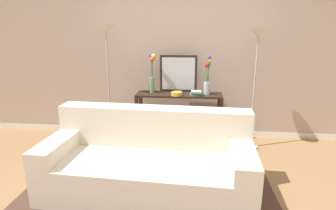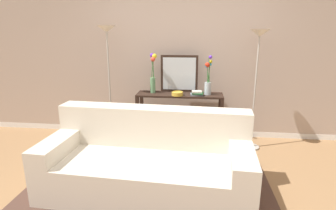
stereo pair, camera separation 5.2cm
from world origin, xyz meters
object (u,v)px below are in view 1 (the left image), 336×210
floor_lamp_left (107,52)px  fruit_bowl (177,94)px  book_stack (196,93)px  book_row_under_console (156,138)px  vase_tall_flowers (152,73)px  couch (149,164)px  console_table (179,109)px  vase_short_flowers (207,81)px  wall_mirror (178,74)px  floor_lamp_right (257,57)px

floor_lamp_left → fruit_bowl: (1.04, -0.02, -0.59)m
book_stack → book_row_under_console: book_stack is taller
floor_lamp_left → vase_tall_flowers: size_ratio=2.98×
vase_tall_flowers → fruit_bowl: bearing=-21.3°
couch → book_stack: 1.49m
vase_tall_flowers → book_stack: (0.68, -0.12, -0.27)m
floor_lamp_left → book_stack: bearing=0.2°
console_table → floor_lamp_left: floor_lamp_left is taller
console_table → book_stack: book_stack is taller
console_table → vase_short_flowers: bearing=-0.9°
couch → fruit_bowl: bearing=80.3°
couch → console_table: (0.25, 1.39, 0.24)m
wall_mirror → vase_short_flowers: 0.48m
fruit_bowl → book_stack: (0.29, 0.03, 0.00)m
floor_lamp_right → book_stack: (-0.83, 0.01, -0.55)m
vase_short_flowers → fruit_bowl: size_ratio=3.45×
floor_lamp_left → book_row_under_console: size_ratio=5.29×
console_table → wall_mirror: bearing=98.0°
vase_short_flowers → fruit_bowl: vase_short_flowers is taller
couch → vase_short_flowers: (0.67, 1.38, 0.69)m
wall_mirror → book_row_under_console: (-0.34, -0.15, -1.02)m
vase_short_flowers → couch: bearing=-115.8°
wall_mirror → console_table: bearing=-82.0°
floor_lamp_left → wall_mirror: 1.13m
wall_mirror → fruit_bowl: bearing=-91.2°
wall_mirror → vase_tall_flowers: (-0.39, -0.12, 0.02)m
floor_lamp_left → book_stack: size_ratio=9.02×
floor_lamp_left → book_stack: floor_lamp_left is taller
couch → floor_lamp_right: floor_lamp_right is taller
vase_tall_flowers → vase_short_flowers: bearing=-2.8°
wall_mirror → vase_short_flowers: size_ratio=0.98×
floor_lamp_right → wall_mirror: (-1.12, 0.25, -0.29)m
floor_lamp_right → book_row_under_console: (-1.45, 0.09, -1.32)m
wall_mirror → vase_short_flowers: (0.44, -0.16, -0.07)m
book_stack → vase_tall_flowers: bearing=169.8°
vase_tall_flowers → book_row_under_console: 1.04m
couch → book_row_under_console: couch is taller
floor_lamp_right → fruit_bowl: floor_lamp_right is taller
vase_short_flowers → book_row_under_console: vase_short_flowers is taller
couch → fruit_bowl: (0.22, 1.27, 0.51)m
floor_lamp_right → wall_mirror: 1.18m
console_table → floor_lamp_right: (1.09, -0.09, 0.82)m
fruit_bowl → book_row_under_console: 0.84m
book_row_under_console → fruit_bowl: bearing=-19.1°
vase_tall_flowers → fruit_bowl: (0.39, -0.15, -0.27)m
floor_lamp_right → book_row_under_console: floor_lamp_right is taller
floor_lamp_left → fruit_bowl: floor_lamp_left is taller
book_row_under_console → floor_lamp_right: bearing=-3.6°
wall_mirror → vase_tall_flowers: vase_tall_flowers is taller
vase_short_flowers → book_row_under_console: 1.23m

